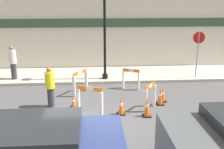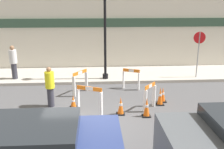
% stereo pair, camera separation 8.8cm
% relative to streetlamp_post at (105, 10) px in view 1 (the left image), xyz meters
% --- Properties ---
extents(ground_plane, '(60.00, 60.00, 0.00)m').
position_rel_streetlamp_post_xyz_m(ground_plane, '(-0.81, -5.02, -3.63)').
color(ground_plane, '#4C4C4F').
extents(sidewalk_slab, '(18.00, 2.92, 0.15)m').
position_rel_streetlamp_post_xyz_m(sidewalk_slab, '(-0.81, 0.94, -3.55)').
color(sidewalk_slab, '#ADA89E').
rests_on(sidewalk_slab, ground_plane).
extents(storefront_facade, '(18.00, 0.22, 5.50)m').
position_rel_streetlamp_post_xyz_m(storefront_facade, '(-0.81, 2.48, -0.87)').
color(storefront_facade, beige).
rests_on(storefront_facade, ground_plane).
extents(streetlamp_post, '(0.44, 0.44, 5.43)m').
position_rel_streetlamp_post_xyz_m(streetlamp_post, '(0.00, 0.00, 0.00)').
color(streetlamp_post, black).
rests_on(streetlamp_post, sidewalk_slab).
extents(stop_sign, '(0.60, 0.10, 2.39)m').
position_rel_streetlamp_post_xyz_m(stop_sign, '(4.81, -0.04, -1.88)').
color(stop_sign, gray).
rests_on(stop_sign, sidewalk_slab).
extents(barricade_0, '(0.96, 0.52, 1.12)m').
position_rel_streetlamp_post_xyz_m(barricade_0, '(-0.73, -4.09, -3.01)').
color(barricade_0, white).
rests_on(barricade_0, ground_plane).
extents(barricade_1, '(0.59, 0.65, 1.03)m').
position_rel_streetlamp_post_xyz_m(barricade_1, '(1.58, -3.67, -3.08)').
color(barricade_1, white).
rests_on(barricade_1, ground_plane).
extents(barricade_2, '(0.79, 0.45, 0.99)m').
position_rel_streetlamp_post_xyz_m(barricade_2, '(1.17, -1.31, -3.09)').
color(barricade_2, white).
rests_on(barricade_2, ground_plane).
extents(barricade_3, '(0.66, 0.85, 1.06)m').
position_rel_streetlamp_post_xyz_m(barricade_3, '(-1.20, -1.76, -3.04)').
color(barricade_3, white).
rests_on(barricade_3, ground_plane).
extents(traffic_cone_0, '(0.30, 0.30, 0.75)m').
position_rel_streetlamp_post_xyz_m(traffic_cone_0, '(2.09, -3.28, -3.26)').
color(traffic_cone_0, black).
rests_on(traffic_cone_0, ground_plane).
extents(traffic_cone_1, '(0.30, 0.30, 0.52)m').
position_rel_streetlamp_post_xyz_m(traffic_cone_1, '(-1.40, -3.38, -3.38)').
color(traffic_cone_1, black).
rests_on(traffic_cone_1, ground_plane).
extents(traffic_cone_2, '(0.30, 0.30, 0.68)m').
position_rel_streetlamp_post_xyz_m(traffic_cone_2, '(0.41, -4.09, -3.30)').
color(traffic_cone_2, black).
rests_on(traffic_cone_2, ground_plane).
extents(traffic_cone_3, '(0.30, 0.30, 0.63)m').
position_rel_streetlamp_post_xyz_m(traffic_cone_3, '(2.28, -2.97, -3.32)').
color(traffic_cone_3, black).
rests_on(traffic_cone_3, ground_plane).
extents(traffic_cone_4, '(0.30, 0.30, 0.73)m').
position_rel_streetlamp_post_xyz_m(traffic_cone_4, '(1.34, -4.33, -3.27)').
color(traffic_cone_4, black).
rests_on(traffic_cone_4, ground_plane).
extents(person_worker, '(0.42, 0.42, 1.63)m').
position_rel_streetlamp_post_xyz_m(person_worker, '(-2.30, -3.16, -2.76)').
color(person_worker, '#33333D').
rests_on(person_worker, ground_plane).
extents(person_pedestrian, '(0.41, 0.41, 1.74)m').
position_rel_streetlamp_post_xyz_m(person_pedestrian, '(-4.69, 0.26, -2.55)').
color(person_pedestrian, '#33333D').
rests_on(person_pedestrian, sidewalk_slab).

